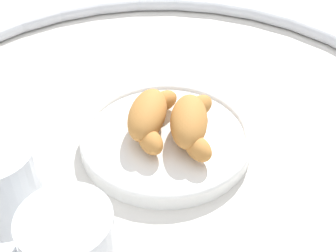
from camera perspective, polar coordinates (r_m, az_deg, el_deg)
The scene contains 6 objects.
ground_plane at distance 0.62m, azimuth -1.24°, elevation -1.83°, with size 2.20×2.20×0.00m, color silver.
table_chrome_rim at distance 0.62m, azimuth -1.26°, elevation -1.00°, with size 0.82×0.82×0.02m, color silver.
pastry_plate at distance 0.61m, azimuth 0.00°, elevation -1.26°, with size 0.23×0.23×0.02m.
croissant_large at distance 0.60m, azimuth -2.26°, elevation 1.28°, with size 0.12×0.10×0.04m.
croissant_small at distance 0.59m, azimuth 2.91°, elevation 0.50°, with size 0.12×0.11×0.04m.
juice_glass_left at distance 0.46m, azimuth -19.93°, elevation -7.15°, with size 0.08×0.08×0.14m.
Camera 1 is at (0.36, 0.30, 0.42)m, focal length 49.15 mm.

